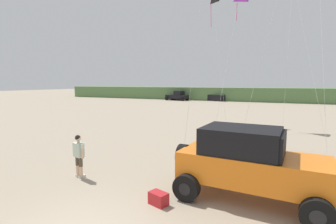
{
  "coord_description": "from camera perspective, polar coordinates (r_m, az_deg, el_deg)",
  "views": [
    {
      "loc": [
        4.25,
        -4.12,
        3.65
      ],
      "look_at": [
        0.34,
        4.48,
        2.55
      ],
      "focal_mm": 27.14,
      "sensor_mm": 36.0,
      "label": 1
    }
  ],
  "objects": [
    {
      "name": "dune_ridge",
      "position": [
        54.34,
        19.82,
        3.77
      ],
      "size": [
        90.0,
        8.2,
        2.65
      ],
      "primitive_type": "cube",
      "color": "#567A47",
      "rests_on": "ground_plane"
    },
    {
      "name": "jeep",
      "position": [
        8.41,
        17.85,
        -10.62
      ],
      "size": [
        4.92,
        2.6,
        2.26
      ],
      "color": "orange",
      "rests_on": "ground_plane"
    },
    {
      "name": "person_watching",
      "position": [
        10.43,
        -19.41,
        -8.83
      ],
      "size": [
        0.61,
        0.38,
        1.67
      ],
      "color": "#DBB28E",
      "rests_on": "ground_plane"
    },
    {
      "name": "cooler_box",
      "position": [
        8.04,
        -2.16,
        -18.84
      ],
      "size": [
        0.64,
        0.52,
        0.38
      ],
      "primitive_type": "cube",
      "rotation": [
        0.0,
        0.0,
        -0.32
      ],
      "color": "#B21E23",
      "rests_on": "ground_plane"
    },
    {
      "name": "distant_pickup",
      "position": [
        52.54,
        2.14,
        3.65
      ],
      "size": [
        4.85,
        3.07,
        1.98
      ],
      "color": "black",
      "rests_on": "ground_plane"
    },
    {
      "name": "distant_sedan",
      "position": [
        51.98,
        10.57,
        3.14
      ],
      "size": [
        4.53,
        3.01,
        1.2
      ],
      "primitive_type": "cube",
      "rotation": [
        0.0,
        0.0,
        -0.34
      ],
      "color": "black",
      "rests_on": "ground_plane"
    },
    {
      "name": "kite_pink_ribbon",
      "position": [
        25.41,
        10.06,
        23.28
      ],
      "size": [
        3.32,
        5.72,
        11.61
      ],
      "color": "black",
      "rests_on": "ground_plane"
    }
  ]
}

